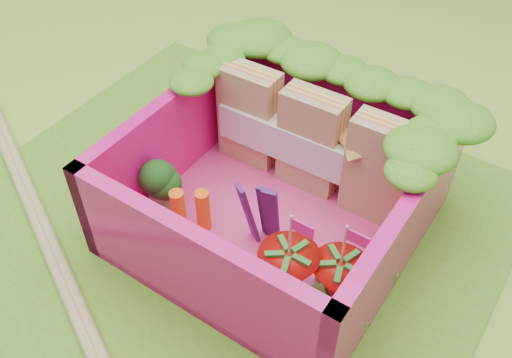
{
  "coord_description": "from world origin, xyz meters",
  "views": [
    {
      "loc": [
        1.21,
        -1.37,
        2.2
      ],
      "look_at": [
        0.12,
        0.25,
        0.28
      ],
      "focal_mm": 40.0,
      "sensor_mm": 36.0,
      "label": 1
    }
  ],
  "objects_px": {
    "strawberry_right": "(338,281)",
    "chopsticks": "(27,192)",
    "strawberry_left": "(288,273)",
    "broccoli": "(159,183)",
    "sandwich_stack": "(312,142)",
    "bento_box": "(277,185)"
  },
  "relations": [
    {
      "from": "broccoli",
      "to": "chopsticks",
      "type": "relative_size",
      "value": 0.15
    },
    {
      "from": "sandwich_stack",
      "to": "strawberry_right",
      "type": "distance_m",
      "value": 0.75
    },
    {
      "from": "broccoli",
      "to": "chopsticks",
      "type": "xyz_separation_m",
      "value": [
        -0.69,
        -0.29,
        -0.21
      ]
    },
    {
      "from": "bento_box",
      "to": "strawberry_right",
      "type": "bearing_deg",
      "value": -28.52
    },
    {
      "from": "chopsticks",
      "to": "broccoli",
      "type": "bearing_deg",
      "value": 23.11
    },
    {
      "from": "sandwich_stack",
      "to": "chopsticks",
      "type": "distance_m",
      "value": 1.51
    },
    {
      "from": "broccoli",
      "to": "strawberry_left",
      "type": "xyz_separation_m",
      "value": [
        0.78,
        -0.08,
        -0.04
      ]
    },
    {
      "from": "sandwich_stack",
      "to": "strawberry_left",
      "type": "height_order",
      "value": "sandwich_stack"
    },
    {
      "from": "strawberry_right",
      "to": "chopsticks",
      "type": "xyz_separation_m",
      "value": [
        -1.66,
        -0.31,
        -0.15
      ]
    },
    {
      "from": "bento_box",
      "to": "strawberry_right",
      "type": "distance_m",
      "value": 0.54
    },
    {
      "from": "bento_box",
      "to": "broccoli",
      "type": "distance_m",
      "value": 0.57
    },
    {
      "from": "bento_box",
      "to": "sandwich_stack",
      "type": "relative_size",
      "value": 1.23
    },
    {
      "from": "broccoli",
      "to": "chopsticks",
      "type": "height_order",
      "value": "broccoli"
    },
    {
      "from": "strawberry_left",
      "to": "strawberry_right",
      "type": "bearing_deg",
      "value": 24.89
    },
    {
      "from": "bento_box",
      "to": "strawberry_left",
      "type": "height_order",
      "value": "strawberry_left"
    },
    {
      "from": "strawberry_left",
      "to": "strawberry_right",
      "type": "height_order",
      "value": "strawberry_left"
    },
    {
      "from": "strawberry_right",
      "to": "sandwich_stack",
      "type": "bearing_deg",
      "value": 129.28
    },
    {
      "from": "bento_box",
      "to": "sandwich_stack",
      "type": "distance_m",
      "value": 0.31
    },
    {
      "from": "broccoli",
      "to": "bento_box",
      "type": "bearing_deg",
      "value": 28.22
    },
    {
      "from": "broccoli",
      "to": "strawberry_right",
      "type": "relative_size",
      "value": 0.66
    },
    {
      "from": "strawberry_left",
      "to": "chopsticks",
      "type": "xyz_separation_m",
      "value": [
        -1.47,
        -0.22,
        -0.16
      ]
    },
    {
      "from": "broccoli",
      "to": "strawberry_left",
      "type": "bearing_deg",
      "value": -5.54
    }
  ]
}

